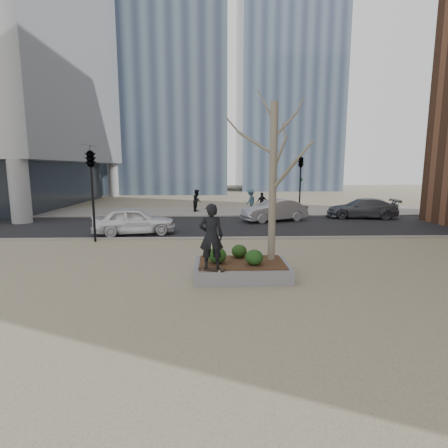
{
  "coord_description": "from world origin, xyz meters",
  "views": [
    {
      "loc": [
        0.07,
        -10.83,
        3.47
      ],
      "look_at": [
        0.5,
        2.0,
        1.4
      ],
      "focal_mm": 28.0,
      "sensor_mm": 36.0,
      "label": 1
    }
  ],
  "objects_px": {
    "planter": "(242,270)",
    "skateboarder": "(211,236)",
    "skateboard": "(211,270)",
    "police_car": "(134,221)"
  },
  "relations": [
    {
      "from": "skateboard",
      "to": "police_car",
      "type": "bearing_deg",
      "value": 132.21
    },
    {
      "from": "skateboard",
      "to": "police_car",
      "type": "height_order",
      "value": "police_car"
    },
    {
      "from": "skateboarder",
      "to": "planter",
      "type": "bearing_deg",
      "value": -138.83
    },
    {
      "from": "planter",
      "to": "skateboarder",
      "type": "bearing_deg",
      "value": -139.26
    },
    {
      "from": "skateboard",
      "to": "skateboarder",
      "type": "xyz_separation_m",
      "value": [
        0.0,
        0.0,
        1.01
      ]
    },
    {
      "from": "skateboarder",
      "to": "police_car",
      "type": "relative_size",
      "value": 0.46
    },
    {
      "from": "skateboarder",
      "to": "police_car",
      "type": "xyz_separation_m",
      "value": [
        -4.04,
        8.19,
        -0.76
      ]
    },
    {
      "from": "planter",
      "to": "skateboarder",
      "type": "height_order",
      "value": "skateboarder"
    },
    {
      "from": "planter",
      "to": "skateboard",
      "type": "distance_m",
      "value": 1.31
    },
    {
      "from": "planter",
      "to": "skateboard",
      "type": "height_order",
      "value": "skateboard"
    }
  ]
}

